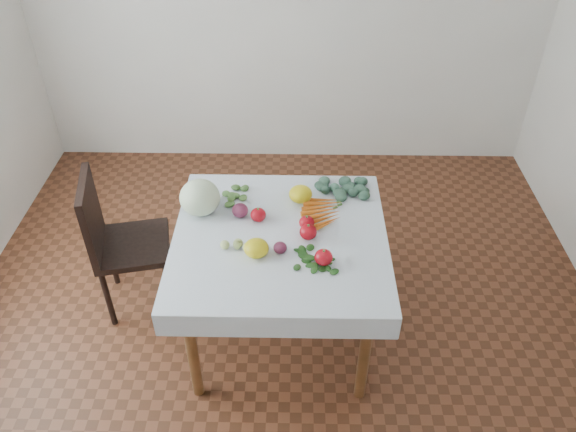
# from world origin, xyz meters

# --- Properties ---
(ground) EXTENTS (4.00, 4.00, 0.00)m
(ground) POSITION_xyz_m (0.00, 0.00, 0.00)
(ground) COLOR brown
(table) EXTENTS (1.00, 1.00, 0.75)m
(table) POSITION_xyz_m (0.00, 0.00, 0.65)
(table) COLOR brown
(table) RESTS_ON ground
(tablecloth) EXTENTS (1.12, 1.12, 0.01)m
(tablecloth) POSITION_xyz_m (0.00, 0.00, 0.75)
(tablecloth) COLOR white
(tablecloth) RESTS_ON table
(chair) EXTENTS (0.50, 0.50, 0.93)m
(chair) POSITION_xyz_m (-0.97, 0.23, 0.53)
(chair) COLOR black
(chair) RESTS_ON ground
(cabbage) EXTENTS (0.25, 0.25, 0.20)m
(cabbage) POSITION_xyz_m (-0.44, 0.19, 0.86)
(cabbage) COLOR silver
(cabbage) RESTS_ON tablecloth
(tomato_a) EXTENTS (0.12, 0.12, 0.08)m
(tomato_a) POSITION_xyz_m (0.15, -0.01, 0.80)
(tomato_a) COLOR #AA0B16
(tomato_a) RESTS_ON tablecloth
(tomato_b) EXTENTS (0.08, 0.08, 0.07)m
(tomato_b) POSITION_xyz_m (0.14, 0.07, 0.79)
(tomato_b) COLOR #AA0B16
(tomato_b) RESTS_ON tablecloth
(tomato_c) EXTENTS (0.11, 0.11, 0.07)m
(tomato_c) POSITION_xyz_m (-0.12, 0.13, 0.79)
(tomato_c) COLOR #AA0B16
(tomato_c) RESTS_ON tablecloth
(tomato_d) EXTENTS (0.12, 0.12, 0.08)m
(tomato_d) POSITION_xyz_m (0.22, -0.21, 0.80)
(tomato_d) COLOR #AA0B16
(tomato_d) RESTS_ON tablecloth
(heirloom_back) EXTENTS (0.14, 0.14, 0.09)m
(heirloom_back) POSITION_xyz_m (0.11, 0.31, 0.80)
(heirloom_back) COLOR yellow
(heirloom_back) RESTS_ON tablecloth
(heirloom_front) EXTENTS (0.14, 0.14, 0.09)m
(heirloom_front) POSITION_xyz_m (-0.11, -0.15, 0.80)
(heirloom_front) COLOR yellow
(heirloom_front) RESTS_ON tablecloth
(onion_a) EXTENTS (0.11, 0.11, 0.08)m
(onion_a) POSITION_xyz_m (-0.22, 0.16, 0.79)
(onion_a) COLOR #59193C
(onion_a) RESTS_ON tablecloth
(onion_b) EXTENTS (0.09, 0.09, 0.06)m
(onion_b) POSITION_xyz_m (0.00, -0.13, 0.79)
(onion_b) COLOR #59193C
(onion_b) RESTS_ON tablecloth
(tomatillo_cluster) EXTENTS (0.10, 0.12, 0.04)m
(tomatillo_cluster) POSITION_xyz_m (-0.22, -0.07, 0.78)
(tomatillo_cluster) COLOR #B8CB75
(tomatillo_cluster) RESTS_ON tablecloth
(carrot_bunch) EXTENTS (0.22, 0.34, 0.03)m
(carrot_bunch) POSITION_xyz_m (0.23, 0.18, 0.77)
(carrot_bunch) COLOR orange
(carrot_bunch) RESTS_ON tablecloth
(kale_bunch) EXTENTS (0.30, 0.28, 0.04)m
(kale_bunch) POSITION_xyz_m (0.34, 0.38, 0.78)
(kale_bunch) COLOR #3A6046
(kale_bunch) RESTS_ON tablecloth
(basil_bunch) EXTENTS (0.23, 0.19, 0.01)m
(basil_bunch) POSITION_xyz_m (0.18, -0.19, 0.76)
(basil_bunch) COLOR #1F4B17
(basil_bunch) RESTS_ON tablecloth
(dill_bunch) EXTENTS (0.20, 0.20, 0.02)m
(dill_bunch) POSITION_xyz_m (-0.28, 0.34, 0.77)
(dill_bunch) COLOR #527B38
(dill_bunch) RESTS_ON tablecloth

